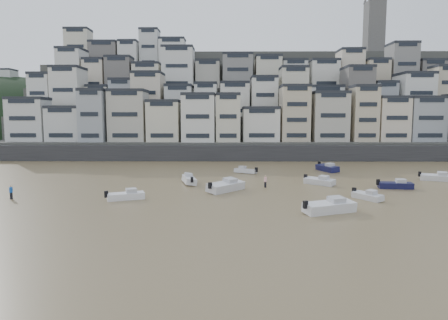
{
  "coord_description": "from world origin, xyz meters",
  "views": [
    {
      "loc": [
        3.41,
        -25.51,
        10.11
      ],
      "look_at": [
        2.85,
        30.0,
        4.0
      ],
      "focal_mm": 32.0,
      "sensor_mm": 36.0,
      "label": 1
    }
  ],
  "objects_px": {
    "boat_a": "(329,205)",
    "boat_e": "(320,180)",
    "boat_f": "(189,179)",
    "person_blue": "(11,192)",
    "boat_j": "(126,194)",
    "person_pink": "(265,181)",
    "boat_h": "(246,170)",
    "boat_i": "(327,167)",
    "boat_g": "(437,176)",
    "boat_c": "(226,185)",
    "boat_b": "(367,195)",
    "boat_d": "(396,184)"
  },
  "relations": [
    {
      "from": "boat_b",
      "to": "boat_c",
      "type": "bearing_deg",
      "value": -138.3
    },
    {
      "from": "boat_c",
      "to": "boat_f",
      "type": "relative_size",
      "value": 1.2
    },
    {
      "from": "boat_c",
      "to": "boat_f",
      "type": "height_order",
      "value": "boat_c"
    },
    {
      "from": "boat_e",
      "to": "boat_h",
      "type": "height_order",
      "value": "boat_e"
    },
    {
      "from": "boat_e",
      "to": "boat_i",
      "type": "height_order",
      "value": "boat_i"
    },
    {
      "from": "boat_b",
      "to": "boat_f",
      "type": "relative_size",
      "value": 0.8
    },
    {
      "from": "boat_b",
      "to": "boat_j",
      "type": "relative_size",
      "value": 0.89
    },
    {
      "from": "boat_a",
      "to": "boat_g",
      "type": "bearing_deg",
      "value": 21.35
    },
    {
      "from": "boat_j",
      "to": "person_pink",
      "type": "distance_m",
      "value": 19.68
    },
    {
      "from": "boat_i",
      "to": "boat_c",
      "type": "bearing_deg",
      "value": -61.05
    },
    {
      "from": "boat_d",
      "to": "person_blue",
      "type": "bearing_deg",
      "value": -164.83
    },
    {
      "from": "boat_f",
      "to": "boat_e",
      "type": "bearing_deg",
      "value": -106.93
    },
    {
      "from": "boat_f",
      "to": "person_blue",
      "type": "bearing_deg",
      "value": 104.81
    },
    {
      "from": "boat_c",
      "to": "person_blue",
      "type": "bearing_deg",
      "value": 142.92
    },
    {
      "from": "boat_g",
      "to": "boat_c",
      "type": "bearing_deg",
      "value": -142.81
    },
    {
      "from": "boat_a",
      "to": "person_pink",
      "type": "xyz_separation_m",
      "value": [
        -5.34,
        14.93,
        0.01
      ]
    },
    {
      "from": "boat_b",
      "to": "boat_c",
      "type": "xyz_separation_m",
      "value": [
        -17.24,
        5.27,
        0.3
      ]
    },
    {
      "from": "boat_j",
      "to": "boat_g",
      "type": "bearing_deg",
      "value": -4.3
    },
    {
      "from": "boat_e",
      "to": "person_pink",
      "type": "bearing_deg",
      "value": -121.11
    },
    {
      "from": "boat_d",
      "to": "boat_h",
      "type": "xyz_separation_m",
      "value": [
        -20.41,
        14.9,
        -0.08
      ]
    },
    {
      "from": "boat_f",
      "to": "person_blue",
      "type": "distance_m",
      "value": 23.72
    },
    {
      "from": "boat_e",
      "to": "person_blue",
      "type": "height_order",
      "value": "person_blue"
    },
    {
      "from": "boat_a",
      "to": "person_blue",
      "type": "relative_size",
      "value": 3.61
    },
    {
      "from": "boat_c",
      "to": "boat_g",
      "type": "distance_m",
      "value": 34.4
    },
    {
      "from": "boat_i",
      "to": "person_blue",
      "type": "distance_m",
      "value": 51.57
    },
    {
      "from": "boat_c",
      "to": "boat_a",
      "type": "bearing_deg",
      "value": -96.19
    },
    {
      "from": "boat_a",
      "to": "boat_c",
      "type": "height_order",
      "value": "boat_c"
    },
    {
      "from": "boat_g",
      "to": "boat_a",
      "type": "bearing_deg",
      "value": -114.68
    },
    {
      "from": "boat_b",
      "to": "person_blue",
      "type": "bearing_deg",
      "value": -121.19
    },
    {
      "from": "person_blue",
      "to": "person_pink",
      "type": "height_order",
      "value": "same"
    },
    {
      "from": "boat_d",
      "to": "person_blue",
      "type": "distance_m",
      "value": 50.68
    },
    {
      "from": "boat_g",
      "to": "boat_i",
      "type": "xyz_separation_m",
      "value": [
        -14.54,
        10.86,
        0.11
      ]
    },
    {
      "from": "person_pink",
      "to": "boat_a",
      "type": "bearing_deg",
      "value": -70.32
    },
    {
      "from": "boat_f",
      "to": "person_blue",
      "type": "xyz_separation_m",
      "value": [
        -20.71,
        -11.57,
        0.13
      ]
    },
    {
      "from": "boat_h",
      "to": "boat_i",
      "type": "xyz_separation_m",
      "value": [
        15.21,
        2.8,
        0.21
      ]
    },
    {
      "from": "boat_a",
      "to": "boat_j",
      "type": "bearing_deg",
      "value": 142.18
    },
    {
      "from": "boat_d",
      "to": "boat_i",
      "type": "distance_m",
      "value": 18.45
    },
    {
      "from": "boat_h",
      "to": "person_pink",
      "type": "distance_m",
      "value": 14.44
    },
    {
      "from": "boat_f",
      "to": "boat_g",
      "type": "distance_m",
      "value": 38.84
    },
    {
      "from": "person_pink",
      "to": "boat_b",
      "type": "bearing_deg",
      "value": -35.22
    },
    {
      "from": "boat_e",
      "to": "boat_f",
      "type": "bearing_deg",
      "value": -139.86
    },
    {
      "from": "boat_a",
      "to": "boat_e",
      "type": "height_order",
      "value": "boat_a"
    },
    {
      "from": "boat_b",
      "to": "boat_e",
      "type": "relative_size",
      "value": 0.86
    },
    {
      "from": "boat_c",
      "to": "boat_j",
      "type": "xyz_separation_m",
      "value": [
        -12.16,
        -5.53,
        -0.23
      ]
    },
    {
      "from": "boat_f",
      "to": "boat_j",
      "type": "relative_size",
      "value": 1.12
    },
    {
      "from": "boat_g",
      "to": "boat_h",
      "type": "height_order",
      "value": "boat_g"
    },
    {
      "from": "boat_e",
      "to": "boat_f",
      "type": "xyz_separation_m",
      "value": [
        -19.42,
        0.87,
        0.05
      ]
    },
    {
      "from": "boat_g",
      "to": "boat_i",
      "type": "distance_m",
      "value": 18.15
    },
    {
      "from": "boat_g",
      "to": "boat_e",
      "type": "bearing_deg",
      "value": -147.07
    },
    {
      "from": "boat_e",
      "to": "boat_j",
      "type": "height_order",
      "value": "boat_e"
    }
  ]
}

